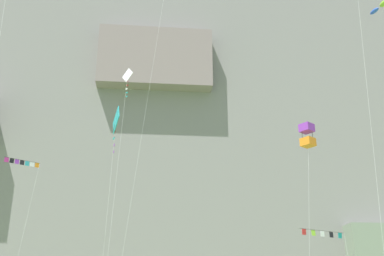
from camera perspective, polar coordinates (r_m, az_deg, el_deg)
cliff_face at (r=75.12m, az=-4.66°, el=1.92°), size 180.00×27.32×65.04m
kite_diamond_low_left at (r=38.44m, az=-9.07°, el=0.62°), size 0.74×3.71×19.05m
kite_banner_near_cliff at (r=45.48m, az=-19.66°, el=-4.97°), size 2.74×3.30×16.20m
kite_diamond_mid_center at (r=42.87m, az=-7.82°, el=5.05°), size 1.38×4.75×24.09m
kite_banner_upper_right at (r=46.70m, az=15.49°, el=-12.46°), size 5.16×6.77×10.42m
kite_box_far_left at (r=42.82m, az=13.57°, el=-0.87°), size 3.32×4.54×18.78m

